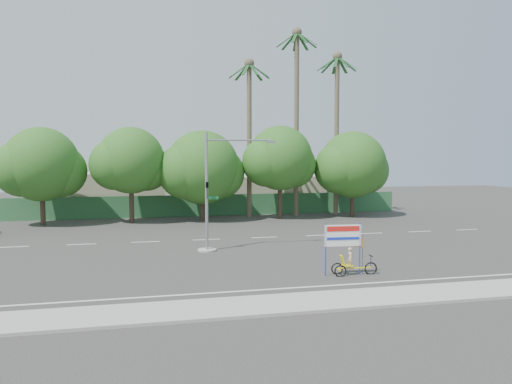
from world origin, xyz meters
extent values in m
plane|color=#33302D|center=(0.00, 0.00, 0.00)|extent=(120.00, 120.00, 0.00)
cube|color=gray|center=(0.00, -7.50, 0.06)|extent=(50.00, 2.40, 0.12)
cube|color=#336B3D|center=(0.00, 21.50, 1.00)|extent=(38.00, 0.08, 2.00)
cube|color=#BCAF96|center=(-10.00, 26.00, 2.00)|extent=(12.00, 8.00, 4.00)
cube|color=#BCAF96|center=(8.00, 26.00, 1.80)|extent=(14.00, 8.00, 3.60)
cylinder|color=#473828|center=(-14.00, 18.00, 1.76)|extent=(0.40, 0.40, 3.52)
sphere|color=#1E5017|center=(-14.00, 18.00, 4.96)|extent=(6.00, 6.00, 6.00)
sphere|color=#1E5017|center=(-12.65, 18.30, 4.40)|extent=(4.32, 4.32, 4.32)
sphere|color=#1E5017|center=(-15.35, 17.75, 4.64)|extent=(4.56, 4.56, 4.56)
cylinder|color=#473828|center=(-7.00, 18.00, 1.87)|extent=(0.40, 0.40, 3.74)
sphere|color=#1E5017|center=(-7.00, 18.00, 5.27)|extent=(5.60, 5.60, 5.60)
sphere|color=#1E5017|center=(-5.74, 18.30, 4.68)|extent=(4.03, 4.03, 4.03)
sphere|color=#1E5017|center=(-8.26, 17.75, 4.93)|extent=(4.26, 4.26, 4.26)
cylinder|color=#473828|center=(-1.00, 18.00, 1.65)|extent=(0.40, 0.40, 3.30)
sphere|color=#1E5017|center=(-1.00, 18.00, 4.65)|extent=(6.40, 6.40, 6.40)
sphere|color=#1E5017|center=(0.44, 18.30, 4.12)|extent=(4.61, 4.61, 4.61)
sphere|color=#1E5017|center=(-2.44, 17.75, 4.35)|extent=(4.86, 4.86, 4.86)
cylinder|color=#473828|center=(6.00, 18.00, 1.94)|extent=(0.40, 0.40, 3.87)
sphere|color=#1E5017|center=(6.00, 18.00, 5.46)|extent=(5.80, 5.80, 5.80)
sphere|color=#1E5017|center=(7.30, 18.30, 4.84)|extent=(4.18, 4.18, 4.18)
sphere|color=#1E5017|center=(4.70, 17.75, 5.10)|extent=(4.41, 4.41, 4.41)
cylinder|color=#473828|center=(13.00, 18.00, 1.72)|extent=(0.40, 0.40, 3.43)
sphere|color=#1E5017|center=(13.00, 18.00, 4.84)|extent=(6.20, 6.20, 6.20)
sphere|color=#1E5017|center=(14.39, 18.30, 4.29)|extent=(4.46, 4.46, 4.46)
sphere|color=#1E5017|center=(11.61, 17.75, 4.52)|extent=(4.71, 4.71, 4.71)
cylinder|color=#70604C|center=(8.00, 19.50, 8.50)|extent=(0.44, 0.44, 17.00)
sphere|color=#70604C|center=(8.00, 19.50, 17.00)|extent=(0.90, 0.90, 0.90)
cube|color=#1C4C21|center=(8.94, 19.50, 16.34)|extent=(1.91, 0.28, 1.36)
cube|color=#1C4C21|center=(8.72, 20.11, 16.34)|extent=(1.65, 1.44, 1.36)
cube|color=#1C4C21|center=(8.16, 20.43, 16.34)|extent=(0.61, 1.93, 1.36)
cube|color=#1C4C21|center=(7.53, 20.32, 16.34)|extent=(1.20, 1.80, 1.36)
cube|color=#1C4C21|center=(7.11, 19.82, 16.34)|extent=(1.89, 0.92, 1.36)
cube|color=#1C4C21|center=(7.11, 19.18, 16.34)|extent=(1.89, 0.92, 1.36)
cube|color=#1C4C21|center=(7.53, 18.68, 16.34)|extent=(1.20, 1.80, 1.36)
cube|color=#1C4C21|center=(8.16, 18.57, 16.34)|extent=(0.61, 1.93, 1.36)
cube|color=#1C4C21|center=(8.72, 18.89, 16.34)|extent=(1.65, 1.44, 1.36)
cylinder|color=#70604C|center=(12.00, 19.50, 7.50)|extent=(0.44, 0.44, 15.00)
sphere|color=#70604C|center=(12.00, 19.50, 15.00)|extent=(0.90, 0.90, 0.90)
cube|color=#1C4C21|center=(12.94, 19.50, 14.34)|extent=(1.91, 0.28, 1.36)
cube|color=#1C4C21|center=(12.72, 20.11, 14.34)|extent=(1.65, 1.44, 1.36)
cube|color=#1C4C21|center=(12.16, 20.43, 14.34)|extent=(0.61, 1.93, 1.36)
cube|color=#1C4C21|center=(11.53, 20.32, 14.34)|extent=(1.20, 1.80, 1.36)
cube|color=#1C4C21|center=(11.11, 19.82, 14.34)|extent=(1.89, 0.92, 1.36)
cube|color=#1C4C21|center=(11.11, 19.18, 14.34)|extent=(1.89, 0.92, 1.36)
cube|color=#1C4C21|center=(11.53, 18.68, 14.34)|extent=(1.20, 1.80, 1.36)
cube|color=#1C4C21|center=(12.16, 18.57, 14.34)|extent=(0.61, 1.93, 1.36)
cube|color=#1C4C21|center=(12.72, 18.89, 14.34)|extent=(1.65, 1.44, 1.36)
cylinder|color=#70604C|center=(3.50, 19.50, 7.00)|extent=(0.44, 0.44, 14.00)
sphere|color=#70604C|center=(3.50, 19.50, 14.00)|extent=(0.90, 0.90, 0.90)
cube|color=#1C4C21|center=(4.44, 19.50, 13.34)|extent=(1.91, 0.28, 1.36)
cube|color=#1C4C21|center=(4.22, 20.11, 13.34)|extent=(1.65, 1.44, 1.36)
cube|color=#1C4C21|center=(3.66, 20.43, 13.34)|extent=(0.61, 1.93, 1.36)
cube|color=#1C4C21|center=(3.03, 20.32, 13.34)|extent=(1.20, 1.80, 1.36)
cube|color=#1C4C21|center=(2.61, 19.82, 13.34)|extent=(1.89, 0.92, 1.36)
cube|color=#1C4C21|center=(2.61, 19.18, 13.34)|extent=(1.89, 0.92, 1.36)
cube|color=#1C4C21|center=(3.03, 18.68, 13.34)|extent=(1.20, 1.80, 1.36)
cube|color=#1C4C21|center=(3.66, 18.57, 13.34)|extent=(0.61, 1.93, 1.36)
cube|color=#1C4C21|center=(4.22, 18.89, 13.34)|extent=(1.65, 1.44, 1.36)
cylinder|color=gray|center=(-2.50, 4.00, 0.05)|extent=(1.10, 1.10, 0.10)
cylinder|color=gray|center=(-2.50, 4.00, 3.50)|extent=(0.18, 0.18, 7.00)
cylinder|color=gray|center=(-0.50, 4.00, 6.55)|extent=(4.00, 0.10, 0.10)
cube|color=gray|center=(1.40, 4.00, 6.45)|extent=(0.55, 0.20, 0.12)
imported|color=black|center=(-2.50, 3.78, 3.60)|extent=(0.16, 0.20, 1.00)
cube|color=#14662D|center=(-2.15, 4.00, 3.15)|extent=(0.70, 0.04, 0.18)
torus|color=black|center=(4.28, -3.66, 0.28)|extent=(0.63, 0.13, 0.62)
torus|color=black|center=(2.74, -3.26, 0.26)|extent=(0.59, 0.12, 0.58)
torus|color=black|center=(2.69, -3.77, 0.26)|extent=(0.59, 0.12, 0.58)
cube|color=yellow|center=(3.50, -3.59, 0.33)|extent=(1.56, 0.20, 0.06)
cube|color=yellow|center=(2.72, -3.51, 0.28)|extent=(0.11, 0.55, 0.05)
cube|color=yellow|center=(3.13, -3.55, 0.46)|extent=(0.49, 0.43, 0.06)
cube|color=yellow|center=(2.88, -3.53, 0.72)|extent=(0.24, 0.40, 0.50)
cylinder|color=black|center=(4.28, -3.66, 0.64)|extent=(0.03, 0.03, 0.51)
cube|color=black|center=(4.28, -3.66, 0.89)|extent=(0.08, 0.42, 0.04)
imported|color=#CCB284|center=(3.27, -3.57, 0.81)|extent=(0.27, 0.38, 0.99)
cylinder|color=#1B32D1|center=(2.08, -3.45, 1.24)|extent=(0.06, 0.06, 2.48)
cylinder|color=#1B32D1|center=(3.73, -3.61, 1.24)|extent=(0.06, 0.06, 2.48)
cube|color=white|center=(2.90, -3.53, 1.89)|extent=(1.75, 0.21, 1.01)
cube|color=red|center=(2.90, -3.56, 2.21)|extent=(1.56, 0.16, 0.24)
cube|color=#1B32D1|center=(2.90, -3.56, 1.75)|extent=(1.56, 0.16, 0.13)
cylinder|color=black|center=(3.86, -3.62, 0.97)|extent=(0.02, 0.02, 1.93)
cube|color=red|center=(3.54, -3.59, 1.56)|extent=(0.81, 0.10, 0.60)
camera|label=1|loc=(-6.35, -25.10, 5.56)|focal=35.00mm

